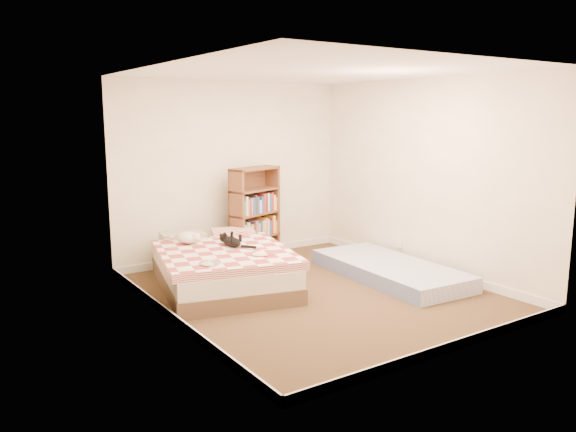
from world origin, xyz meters
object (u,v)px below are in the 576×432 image
floor_mattress (389,270)px  black_cat (231,241)px  bookshelf (254,225)px  bed (221,266)px  white_dog (190,238)px

floor_mattress → black_cat: black_cat is taller
bookshelf → floor_mattress: bearing=-78.9°
bookshelf → black_cat: (-0.85, -0.90, 0.04)m
black_cat → bookshelf: bearing=45.0°
bed → bookshelf: (0.98, 0.88, 0.26)m
bed → bookshelf: size_ratio=1.72×
bookshelf → floor_mattress: 2.03m
bookshelf → white_dog: 1.31m
black_cat → white_dog: bearing=130.0°
bookshelf → white_dog: bookshelf is taller
bed → white_dog: bearing=133.7°
white_dog → black_cat: bearing=-25.4°
black_cat → white_dog: (-0.36, 0.40, 0.01)m
white_dog → bed: bearing=-36.8°
bookshelf → white_dog: (-1.20, -0.50, 0.05)m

